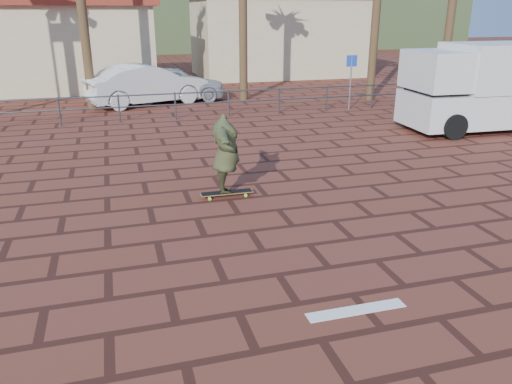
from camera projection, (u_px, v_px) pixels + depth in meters
ground at (279, 275)px, 7.60m from camera, size 120.00×120.00×0.00m
paint_stripe at (356, 310)px, 6.70m from camera, size 1.40×0.22×0.01m
guardrail at (175, 101)px, 18.21m from camera, size 24.06×0.06×1.00m
building_west at (29, 42)px, 25.14m from camera, size 12.60×7.60×4.50m
building_east at (279, 32)px, 30.48m from camera, size 10.60×6.60×5.00m
hill_front at (127, 19)px, 51.73m from camera, size 70.00×18.00×6.00m
longboard at (227, 193)px, 10.75m from camera, size 1.14×0.27×0.11m
skateboarder at (226, 154)px, 10.45m from camera, size 0.84×2.15×1.70m
campervan at (489, 85)px, 16.46m from camera, size 5.50×2.56×2.81m
car_silver at (173, 84)px, 21.90m from camera, size 4.50×1.83×1.53m
car_white at (148, 85)px, 21.08m from camera, size 5.43×3.19×1.69m
street_sign at (351, 72)px, 19.74m from camera, size 0.43×0.06×2.15m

